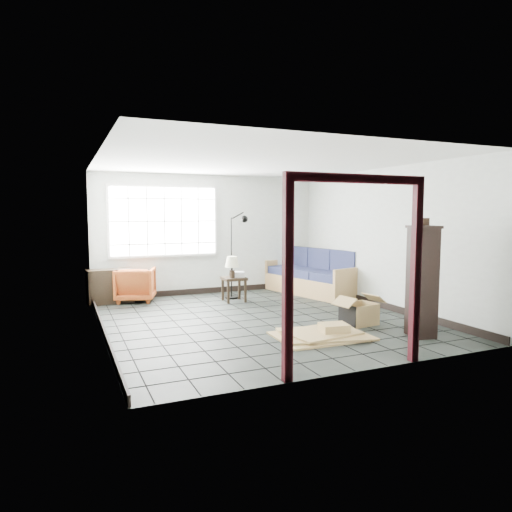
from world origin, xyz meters
name	(u,v)px	position (x,y,z in m)	size (l,w,h in m)	color
ground	(259,319)	(0.00, 0.00, 0.00)	(5.50, 5.50, 0.00)	black
room_shell	(258,219)	(0.00, 0.03, 1.68)	(5.02, 5.52, 2.61)	beige
window_panel	(164,221)	(-1.00, 2.70, 1.60)	(2.32, 0.08, 1.52)	silver
doorway_trim	(356,249)	(0.00, -2.70, 1.38)	(1.80, 0.08, 2.20)	#360C12
futon_sofa	(313,277)	(2.08, 1.77, 0.36)	(1.34, 2.36, 0.98)	tan
armchair	(136,283)	(-1.66, 2.40, 0.38)	(0.73, 0.68, 0.75)	maroon
side_table	(234,281)	(0.15, 1.61, 0.40)	(0.46, 0.46, 0.49)	black
table_lamp	(232,263)	(0.09, 1.55, 0.79)	(0.33, 0.33, 0.43)	black
projector	(237,274)	(0.23, 1.63, 0.54)	(0.35, 0.31, 0.10)	silver
floor_lamp	(238,252)	(0.36, 1.94, 0.96)	(0.52, 0.33, 1.80)	black
console_shelf	(110,286)	(-2.15, 2.40, 0.34)	(0.90, 0.43, 0.67)	black
tall_shelf	(422,280)	(1.73, -1.87, 0.81)	(0.41, 0.49, 1.60)	black
pot	(424,222)	(1.81, -1.80, 1.65)	(0.16, 0.16, 0.11)	black
open_box	(359,314)	(1.33, -0.94, 0.17)	(0.87, 0.51, 0.47)	#A27B4E
cardboard_pile	(323,334)	(0.41, -1.37, 0.05)	(1.35, 1.09, 0.19)	#A27B4E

